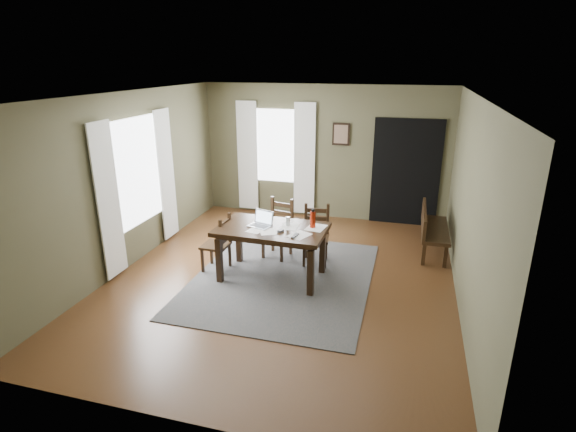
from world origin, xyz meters
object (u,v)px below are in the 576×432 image
(dining_table, at_px, (272,234))
(bench, at_px, (431,227))
(chair_back_left, at_px, (278,229))
(chair_back_right, at_px, (316,235))
(chair_end, at_px, (218,244))
(water_bottle, at_px, (313,219))
(laptop, at_px, (262,222))

(dining_table, bearing_deg, bench, 36.94)
(chair_back_left, relative_size, bench, 0.71)
(chair_back_right, bearing_deg, chair_end, -161.06)
(chair_end, relative_size, bench, 0.66)
(chair_back_left, bearing_deg, dining_table, -69.36)
(chair_back_right, xyz_separation_m, water_bottle, (0.06, -0.55, 0.47))
(chair_back_right, bearing_deg, chair_back_left, 164.86)
(chair_back_left, xyz_separation_m, bench, (2.45, 0.85, -0.02))
(chair_end, distance_m, bench, 3.58)
(chair_back_left, bearing_deg, chair_back_right, 3.62)
(dining_table, bearing_deg, chair_end, -179.33)
(dining_table, height_order, chair_end, chair_end)
(chair_end, xyz_separation_m, chair_back_left, (0.74, 0.79, 0.03))
(chair_end, relative_size, chair_back_right, 0.95)
(laptop, height_order, water_bottle, water_bottle)
(dining_table, height_order, laptop, laptop)
(chair_end, bearing_deg, chair_back_right, 117.72)
(dining_table, height_order, chair_back_right, chair_back_right)
(chair_back_left, bearing_deg, laptop, -81.39)
(chair_back_left, xyz_separation_m, chair_back_right, (0.65, -0.08, -0.01))
(chair_end, bearing_deg, laptop, 92.78)
(chair_back_left, height_order, water_bottle, water_bottle)
(chair_back_left, bearing_deg, water_bottle, -30.63)
(dining_table, bearing_deg, chair_back_right, 55.60)
(dining_table, bearing_deg, water_bottle, 17.23)
(water_bottle, bearing_deg, dining_table, -164.28)
(bench, xyz_separation_m, laptop, (-2.48, -1.61, 0.41))
(chair_back_left, xyz_separation_m, laptop, (-0.03, -0.76, 0.39))
(chair_back_left, xyz_separation_m, water_bottle, (0.72, -0.64, 0.46))
(dining_table, distance_m, chair_back_right, 0.92)
(chair_end, bearing_deg, dining_table, 90.07)
(laptop, bearing_deg, bench, 50.59)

